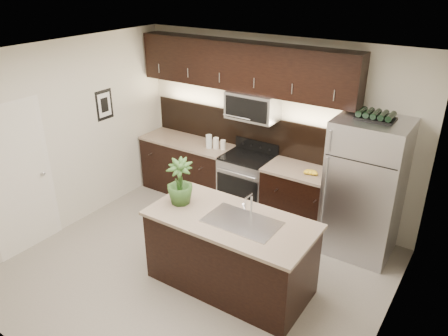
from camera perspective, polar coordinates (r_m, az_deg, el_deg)
name	(u,v)px	position (r m, az deg, el deg)	size (l,w,h in m)	color
ground	(196,270)	(5.78, -3.64, -13.21)	(4.50, 4.50, 0.00)	gray
room_walls	(182,148)	(4.96, -5.46, 2.65)	(4.52, 4.02, 2.71)	beige
counter_run	(236,180)	(6.93, 1.59, -1.62)	(3.51, 0.65, 0.94)	black
upper_fixtures	(244,74)	(6.47, 2.67, 12.17)	(3.49, 0.40, 1.66)	black
island	(230,252)	(5.28, 0.85, -10.90)	(1.96, 0.96, 0.94)	black
sink_faucet	(242,220)	(4.96, 2.42, -6.86)	(0.84, 0.50, 0.28)	silver
refrigerator	(365,188)	(5.98, 17.90, -2.49)	(0.90, 0.81, 1.87)	#B2B2B7
wine_rack	(376,116)	(5.61, 19.21, 6.49)	(0.46, 0.29, 0.11)	black
plant	(180,182)	(5.23, -5.80, -1.79)	(0.32, 0.32, 0.57)	#2C5020
canisters	(214,143)	(6.88, -1.28, 3.33)	(0.31, 0.15, 0.21)	silver
french_press	(338,172)	(6.02, 14.63, -0.49)	(0.11, 0.11, 0.33)	silver
bananas	(307,171)	(6.16, 10.79, -0.44)	(0.20, 0.16, 0.06)	yellow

